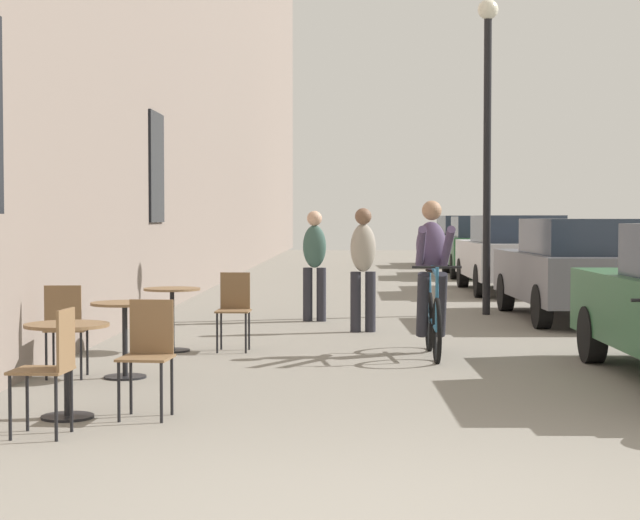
% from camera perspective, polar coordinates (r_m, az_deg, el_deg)
% --- Properties ---
extents(ground_plane, '(88.00, 88.00, 0.00)m').
position_cam_1_polar(ground_plane, '(5.54, 3.06, -13.68)').
color(ground_plane, gray).
extents(cafe_table_near, '(0.64, 0.64, 0.72)m').
position_cam_1_polar(cafe_table_near, '(8.33, -13.35, -4.68)').
color(cafe_table_near, black).
rests_on(cafe_table_near, ground_plane).
extents(cafe_chair_near_toward_street, '(0.40, 0.40, 0.89)m').
position_cam_1_polar(cafe_chair_near_toward_street, '(7.67, -14.14, -5.32)').
color(cafe_chair_near_toward_street, black).
rests_on(cafe_chair_near_toward_street, ground_plane).
extents(cafe_chair_near_toward_wall, '(0.41, 0.41, 0.89)m').
position_cam_1_polar(cafe_chair_near_toward_wall, '(8.27, -9.16, -4.73)').
color(cafe_chair_near_toward_wall, black).
rests_on(cafe_chair_near_toward_wall, ground_plane).
extents(cafe_table_mid, '(0.64, 0.64, 0.72)m').
position_cam_1_polar(cafe_table_mid, '(10.29, -10.38, -3.34)').
color(cafe_table_mid, black).
rests_on(cafe_table_mid, ground_plane).
extents(cafe_chair_mid_toward_street, '(0.41, 0.41, 0.89)m').
position_cam_1_polar(cafe_chair_mid_toward_street, '(10.34, -13.44, -3.35)').
color(cafe_chair_mid_toward_street, black).
rests_on(cafe_chair_mid_toward_street, ground_plane).
extents(cafe_table_far, '(0.64, 0.64, 0.72)m').
position_cam_1_polar(cafe_table_far, '(12.25, -7.90, -2.42)').
color(cafe_table_far, black).
rests_on(cafe_table_far, ground_plane).
extents(cafe_chair_far_toward_street, '(0.39, 0.39, 0.89)m').
position_cam_1_polar(cafe_chair_far_toward_street, '(12.22, -4.61, -2.44)').
color(cafe_chair_far_toward_street, black).
rests_on(cafe_chair_far_toward_street, ground_plane).
extents(cyclist_on_bicycle, '(0.52, 1.76, 1.74)m').
position_cam_1_polar(cyclist_on_bicycle, '(11.86, 6.01, -1.17)').
color(cyclist_on_bicycle, black).
rests_on(cyclist_on_bicycle, ground_plane).
extents(pedestrian_near, '(0.38, 0.30, 1.65)m').
position_cam_1_polar(pedestrian_near, '(14.15, 2.31, -0.13)').
color(pedestrian_near, '#26262D').
rests_on(pedestrian_near, ground_plane).
extents(pedestrian_mid, '(0.36, 0.26, 1.62)m').
position_cam_1_polar(pedestrian_mid, '(15.60, -0.30, 0.04)').
color(pedestrian_mid, '#26262D').
rests_on(pedestrian_mid, ground_plane).
extents(street_lamp, '(0.32, 0.32, 4.90)m').
position_cam_1_polar(street_lamp, '(16.93, 8.92, 7.64)').
color(street_lamp, black).
rests_on(street_lamp, ground_plane).
extents(parked_car_second, '(1.91, 4.28, 1.50)m').
position_cam_1_polar(parked_car_second, '(16.29, 13.58, -0.39)').
color(parked_car_second, '#595960').
rests_on(parked_car_second, ground_plane).
extents(parked_car_third, '(1.90, 4.41, 1.56)m').
position_cam_1_polar(parked_car_third, '(21.90, 10.25, 0.39)').
color(parked_car_third, '#B7B7BC').
rests_on(parked_car_third, ground_plane).
extents(parked_car_fourth, '(1.88, 4.36, 1.54)m').
position_cam_1_polar(parked_car_fourth, '(27.79, 8.67, 0.78)').
color(parked_car_fourth, '#23512D').
rests_on(parked_car_fourth, ground_plane).
extents(parked_car_fifth, '(1.99, 4.48, 1.57)m').
position_cam_1_polar(parked_car_fifth, '(33.85, 7.68, 1.08)').
color(parked_car_fifth, black).
rests_on(parked_car_fifth, ground_plane).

